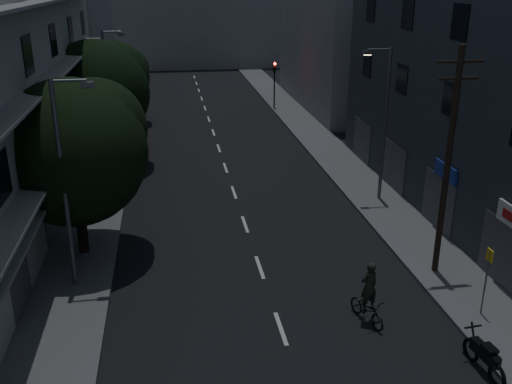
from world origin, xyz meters
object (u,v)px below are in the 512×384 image
object	(u,v)px
utility_pole	(448,160)
cyclist	(368,302)
motorcycle	(484,357)
bus_stop_sign	(488,270)

from	to	relation	value
utility_pole	cyclist	world-z (taller)	utility_pole
motorcycle	cyclist	world-z (taller)	cyclist
bus_stop_sign	cyclist	world-z (taller)	bus_stop_sign
bus_stop_sign	motorcycle	world-z (taller)	bus_stop_sign
bus_stop_sign	cyclist	bearing A→B (deg)	174.96
bus_stop_sign	utility_pole	bearing A→B (deg)	93.39
utility_pole	motorcycle	distance (m)	7.59
utility_pole	bus_stop_sign	size ratio (longest dim) A/B	3.56
bus_stop_sign	motorcycle	bearing A→B (deg)	-118.23
utility_pole	bus_stop_sign	distance (m)	4.43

